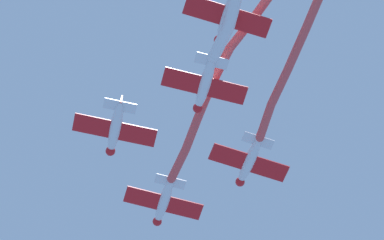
{
  "coord_description": "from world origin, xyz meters",
  "views": [
    {
      "loc": [
        8.92,
        -34.5,
        7.3
      ],
      "look_at": [
        6.16,
        -8.25,
        60.82
      ],
      "focal_mm": 67.56,
      "sensor_mm": 36.0,
      "label": 1
    }
  ],
  "objects_px": {
    "airplane_left_wing": "(115,129)",
    "airplane_slot": "(205,85)",
    "airplane_trail": "(228,15)",
    "airplane_lead": "(164,202)",
    "airplane_right_wing": "(249,162)"
  },
  "relations": [
    {
      "from": "airplane_slot",
      "to": "airplane_trail",
      "type": "relative_size",
      "value": 1.01
    },
    {
      "from": "airplane_lead",
      "to": "airplane_trail",
      "type": "distance_m",
      "value": 17.69
    },
    {
      "from": "airplane_trail",
      "to": "airplane_right_wing",
      "type": "bearing_deg",
      "value": -26.55
    },
    {
      "from": "airplane_lead",
      "to": "airplane_trail",
      "type": "xyz_separation_m",
      "value": [
        6.99,
        -16.24,
        0.4
      ]
    },
    {
      "from": "airplane_left_wing",
      "to": "airplane_slot",
      "type": "relative_size",
      "value": 1.0
    },
    {
      "from": "airplane_left_wing",
      "to": "airplane_right_wing",
      "type": "relative_size",
      "value": 1.02
    },
    {
      "from": "airplane_left_wing",
      "to": "airplane_slot",
      "type": "bearing_deg",
      "value": -131.03
    },
    {
      "from": "airplane_lead",
      "to": "airplane_slot",
      "type": "relative_size",
      "value": 1.0
    },
    {
      "from": "airplane_left_wing",
      "to": "airplane_slot",
      "type": "xyz_separation_m",
      "value": [
        7.74,
        -3.09,
        0.2
      ]
    },
    {
      "from": "airplane_trail",
      "to": "airplane_slot",
      "type": "bearing_deg",
      "value": -0.05
    },
    {
      "from": "airplane_right_wing",
      "to": "airplane_slot",
      "type": "height_order",
      "value": "airplane_right_wing"
    },
    {
      "from": "airplane_slot",
      "to": "airplane_trail",
      "type": "xyz_separation_m",
      "value": [
        2.33,
        -5.42,
        0.6
      ]
    },
    {
      "from": "airplane_right_wing",
      "to": "airplane_trail",
      "type": "xyz_separation_m",
      "value": [
        -0.75,
        -13.16,
        0.1
      ]
    },
    {
      "from": "airplane_right_wing",
      "to": "airplane_slot",
      "type": "distance_m",
      "value": 8.34
    },
    {
      "from": "airplane_right_wing",
      "to": "airplane_trail",
      "type": "relative_size",
      "value": 0.99
    }
  ]
}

